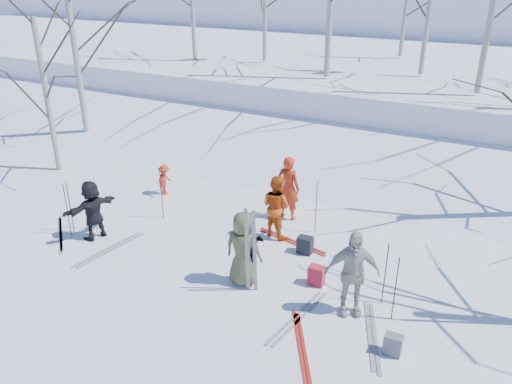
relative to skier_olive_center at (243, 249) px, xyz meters
The scene contains 33 objects.
ground 0.98m from the skier_olive_center, behind, with size 120.00×120.00×0.00m, color white.
snow_ramp 7.15m from the skier_olive_center, 94.40° to the left, with size 70.00×9.50×1.40m, color white.
snow_plateau 17.11m from the skier_olive_center, 91.83° to the left, with size 70.00×18.00×2.20m, color white.
far_hill 38.12m from the skier_olive_center, 90.82° to the left, with size 90.00×30.00×6.00m, color white.
skier_olive_center is the anchor object (origin of this frame).
skier_red_north 3.10m from the skier_olive_center, 97.35° to the left, with size 0.62×0.41×1.70m, color #B62B11.
skier_redor_behind 2.11m from the skier_olive_center, 97.32° to the left, with size 0.76×0.59×1.56m, color #C4460F.
skier_red_seated 4.99m from the skier_olive_center, 145.95° to the left, with size 0.57×0.33×0.89m, color #B62B11.
skier_cream_east 2.24m from the skier_olive_center, ahead, with size 1.02×0.42×1.74m, color beige.
skier_grey_west 4.06m from the skier_olive_center, behind, with size 1.37×0.44×1.48m, color black.
dog 0.93m from the skier_olive_center, 97.70° to the left, with size 0.29×0.65×0.55m, color black.
upright_ski_left 0.35m from the skier_olive_center, 46.43° to the right, with size 0.07×0.02×1.90m, color silver.
upright_ski_right 0.46m from the skier_olive_center, 29.97° to the right, with size 0.07×0.02×1.90m, color silver.
ski_pair_a 2.96m from the skier_olive_center, ahead, with size 0.84×1.85×0.02m, color silver, non-canonical shape.
ski_pair_b 2.35m from the skier_olive_center, 33.97° to the right, with size 1.12×1.75×0.02m, color maroon, non-canonical shape.
ski_pair_c 3.48m from the skier_olive_center, behind, with size 0.48×1.91×0.02m, color silver, non-canonical shape.
ski_pair_d 5.02m from the skier_olive_center, behind, with size 1.56×1.41×0.02m, color silver, non-canonical shape.
ski_pair_e 2.15m from the skier_olive_center, 84.09° to the left, with size 1.90×0.60×0.02m, color maroon, non-canonical shape.
ski_pair_f 1.75m from the skier_olive_center, 20.43° to the right, with size 0.48×1.91×0.02m, color silver, non-canonical shape.
ski_pole_a 2.80m from the skier_olive_center, 13.47° to the left, with size 0.02×0.02×1.34m, color black.
ski_pole_b 4.71m from the skier_olive_center, behind, with size 0.02×0.02×1.34m, color black.
ski_pole_c 4.76m from the skier_olive_center, behind, with size 0.02×0.02×1.34m, color black.
ski_pole_d 3.03m from the skier_olive_center, ahead, with size 0.02×0.02×1.34m, color black.
ski_pole_e 3.59m from the skier_olive_center, 154.57° to the left, with size 0.02×0.02×1.34m, color black.
ski_pole_f 4.35m from the skier_olive_center, behind, with size 0.02×0.02×1.34m, color black.
ski_pole_g 2.74m from the skier_olive_center, 79.02° to the left, with size 0.02×0.02×1.34m, color black.
ski_pole_h 2.25m from the skier_olive_center, 95.26° to the left, with size 0.02×0.02×1.34m, color black.
backpack_red 1.61m from the skier_olive_center, 24.97° to the left, with size 0.32×0.22×0.42m, color #B31B32.
backpack_grey 3.37m from the skier_olive_center, 11.50° to the right, with size 0.30×0.20×0.38m, color #5A5D62.
backpack_dark 1.90m from the skier_olive_center, 68.02° to the left, with size 0.34×0.24×0.40m, color black.
birch_plateau_h 14.08m from the skier_olive_center, 115.11° to the left, with size 3.63×3.63×4.33m, color silver, non-canonical shape.
birch_edge_a 8.87m from the skier_olive_center, 161.89° to the left, with size 3.88×3.88×4.69m, color silver, non-canonical shape.
birch_edge_d 11.39m from the skier_olive_center, 151.04° to the left, with size 5.39×5.39×6.84m, color silver, non-canonical shape.
Camera 1 is at (4.81, -7.64, 6.00)m, focal length 35.00 mm.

